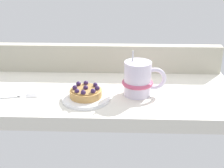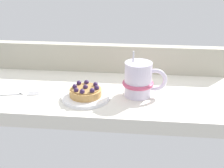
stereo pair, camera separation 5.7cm
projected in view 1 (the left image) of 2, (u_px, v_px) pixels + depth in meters
ground_plane at (102, 96)px, 96.31cm from camera, size 80.12×35.09×4.06cm
window_rail_back at (105, 58)px, 108.15cm from camera, size 78.51×3.45×9.49cm
dessert_plate at (86, 98)px, 89.08cm from camera, size 13.59×13.59×1.05cm
raspberry_tart at (86, 92)px, 88.33cm from camera, size 9.08×9.08×3.47cm
coffee_mug at (139, 79)px, 90.60cm from camera, size 12.80×9.04×13.31cm
dessert_fork at (11, 97)px, 90.32cm from camera, size 15.84×5.05×0.60cm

